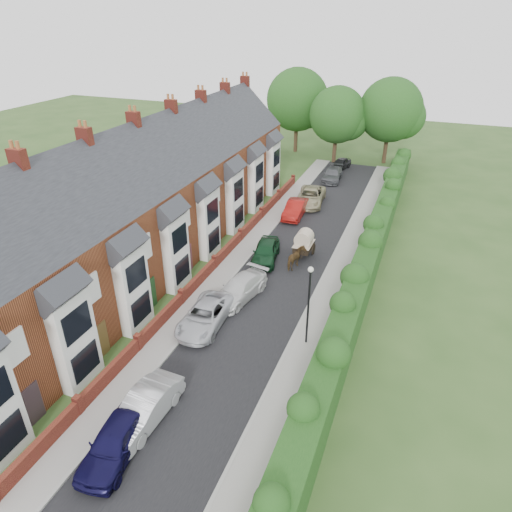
{
  "coord_description": "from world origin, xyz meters",
  "views": [
    {
      "loc": [
        8.23,
        -16.61,
        17.19
      ],
      "look_at": [
        -1.72,
        9.17,
        2.2
      ],
      "focal_mm": 32.0,
      "sensor_mm": 36.0,
      "label": 1
    }
  ],
  "objects": [
    {
      "name": "horse_cart",
      "position": [
        0.3,
        14.31,
        1.27
      ],
      "size": [
        1.4,
        3.09,
        2.23
      ],
      "color": "black",
      "rests_on": "ground"
    },
    {
      "name": "tree_far_left",
      "position": [
        -2.65,
        40.08,
        5.71
      ],
      "size": [
        7.14,
        6.8,
        9.29
      ],
      "color": "#332316",
      "rests_on": "ground"
    },
    {
      "name": "car_black",
      "position": [
        -1.63,
        37.33,
        0.66
      ],
      "size": [
        2.35,
        4.11,
        1.32
      ],
      "primitive_type": "imported",
      "rotation": [
        0.0,
        0.0,
        -0.22
      ],
      "color": "black",
      "rests_on": "ground"
    },
    {
      "name": "car_green",
      "position": [
        -2.24,
        12.6,
        0.76
      ],
      "size": [
        2.57,
        4.72,
        1.52
      ],
      "primitive_type": "imported",
      "rotation": [
        0.0,
        0.0,
        0.18
      ],
      "color": "#10361B",
      "rests_on": "ground"
    },
    {
      "name": "kerb_hedge_side",
      "position": [
        2.55,
        11.0,
        0.07
      ],
      "size": [
        0.18,
        58.0,
        0.13
      ],
      "primitive_type": "cube",
      "color": "#9A9994",
      "rests_on": "ground"
    },
    {
      "name": "tree_far_back",
      "position": [
        -8.59,
        43.08,
        6.62
      ],
      "size": [
        8.4,
        8.0,
        10.82
      ],
      "color": "#332316",
      "rests_on": "ground"
    },
    {
      "name": "terrace_row",
      "position": [
        -10.87,
        9.98,
        4.47
      ],
      "size": [
        9.05,
        40.5,
        11.5
      ],
      "color": "brown",
      "rests_on": "ground"
    },
    {
      "name": "pavement_hedge_side",
      "position": [
        3.6,
        11.0,
        0.06
      ],
      "size": [
        2.2,
        58.0,
        0.12
      ],
      "primitive_type": "cube",
      "color": "gray",
      "rests_on": "ground"
    },
    {
      "name": "pavement_house_side",
      "position": [
        -4.35,
        11.0,
        0.06
      ],
      "size": [
        1.7,
        58.0,
        0.12
      ],
      "primitive_type": "cube",
      "color": "gray",
      "rests_on": "ground"
    },
    {
      "name": "car_grey",
      "position": [
        -1.6,
        33.0,
        0.68
      ],
      "size": [
        2.19,
        4.82,
        1.37
      ],
      "primitive_type": "imported",
      "rotation": [
        0.0,
        0.0,
        0.06
      ],
      "color": "#4C4E53",
      "rests_on": "ground"
    },
    {
      "name": "road",
      "position": [
        -0.5,
        11.0,
        0.01
      ],
      "size": [
        6.0,
        58.0,
        0.02
      ],
      "primitive_type": "cube",
      "color": "black",
      "rests_on": "ground"
    },
    {
      "name": "car_silver_b",
      "position": [
        -2.87,
        3.47,
        0.69
      ],
      "size": [
        2.53,
        5.1,
        1.39
      ],
      "primitive_type": "imported",
      "rotation": [
        0.0,
        0.0,
        0.05
      ],
      "color": "silver",
      "rests_on": "ground"
    },
    {
      "name": "car_beige",
      "position": [
        -2.09,
        25.17,
        0.77
      ],
      "size": [
        3.11,
        5.78,
        1.54
      ],
      "primitive_type": "imported",
      "rotation": [
        0.0,
        0.0,
        0.1
      ],
      "color": "tan",
      "rests_on": "ground"
    },
    {
      "name": "garden_wall_row",
      "position": [
        -5.35,
        10.0,
        0.46
      ],
      "size": [
        0.35,
        40.35,
        1.1
      ],
      "color": "maroon",
      "rests_on": "ground"
    },
    {
      "name": "ground",
      "position": [
        0.0,
        0.0,
        0.0
      ],
      "size": [
        140.0,
        140.0,
        0.0
      ],
      "primitive_type": "plane",
      "color": "#2D4C1E",
      "rests_on": "ground"
    },
    {
      "name": "car_navy",
      "position": [
        -2.31,
        -6.2,
        0.78
      ],
      "size": [
        2.37,
        4.74,
        1.55
      ],
      "primitive_type": "imported",
      "rotation": [
        0.0,
        0.0,
        0.12
      ],
      "color": "#0E0B33",
      "rests_on": "ground"
    },
    {
      "name": "horse",
      "position": [
        0.3,
        12.25,
        0.81
      ],
      "size": [
        1.16,
        2.02,
        1.61
      ],
      "primitive_type": "imported",
      "rotation": [
        0.0,
        0.0,
        2.98
      ],
      "color": "#4D361C",
      "rests_on": "ground"
    },
    {
      "name": "lamppost",
      "position": [
        3.4,
        4.0,
        3.3
      ],
      "size": [
        0.32,
        0.32,
        5.16
      ],
      "color": "black",
      "rests_on": "ground"
    },
    {
      "name": "car_red",
      "position": [
        -2.57,
        21.61,
        0.75
      ],
      "size": [
        1.78,
        4.62,
        1.5
      ],
      "primitive_type": "imported",
      "rotation": [
        0.0,
        0.0,
        0.04
      ],
      "color": "maroon",
      "rests_on": "ground"
    },
    {
      "name": "hedge",
      "position": [
        5.4,
        11.0,
        1.6
      ],
      "size": [
        2.1,
        58.0,
        2.85
      ],
      "color": "#143912",
      "rests_on": "ground"
    },
    {
      "name": "car_silver_a",
      "position": [
        -2.16,
        -4.2,
        0.77
      ],
      "size": [
        1.84,
        4.72,
        1.53
      ],
      "primitive_type": "imported",
      "rotation": [
        0.0,
        0.0,
        -0.05
      ],
      "color": "silver",
      "rests_on": "ground"
    },
    {
      "name": "car_white",
      "position": [
        -2.08,
        7.05,
        0.71
      ],
      "size": [
        2.94,
        5.21,
        1.42
      ],
      "primitive_type": "imported",
      "rotation": [
        0.0,
        0.0,
        -0.2
      ],
      "color": "silver",
      "rests_on": "ground"
    },
    {
      "name": "tree_far_right",
      "position": [
        3.39,
        42.08,
        6.31
      ],
      "size": [
        7.98,
        7.6,
        10.31
      ],
      "color": "#332316",
      "rests_on": "ground"
    },
    {
      "name": "kerb_house_side",
      "position": [
        -3.55,
        11.0,
        0.07
      ],
      "size": [
        0.18,
        58.0,
        0.13
      ],
      "primitive_type": "cube",
      "color": "#9A9994",
      "rests_on": "ground"
    }
  ]
}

